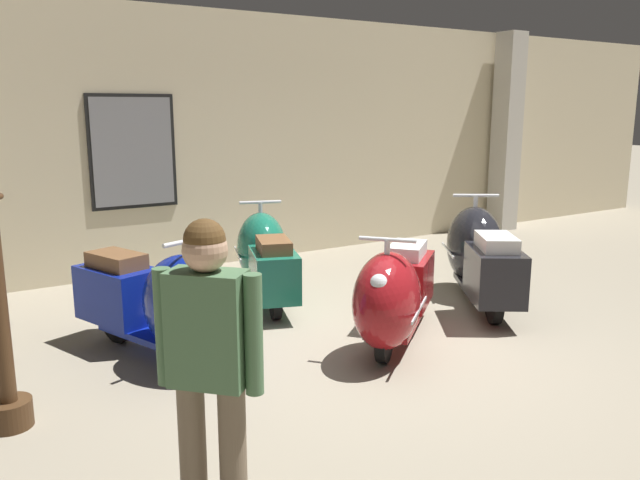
# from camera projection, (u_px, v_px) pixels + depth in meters

# --- Properties ---
(ground_plane) EXTENTS (60.00, 60.00, 0.00)m
(ground_plane) POSITION_uv_depth(u_px,v_px,m) (391.00, 349.00, 5.38)
(ground_plane) COLOR gray
(showroom_back_wall) EXTENTS (18.00, 0.63, 3.21)m
(showroom_back_wall) POSITION_uv_depth(u_px,v_px,m) (227.00, 140.00, 8.18)
(showroom_back_wall) COLOR beige
(showroom_back_wall) RESTS_ON ground
(scooter_0) EXTENTS (1.05, 1.78, 1.05)m
(scooter_0) POSITION_uv_depth(u_px,v_px,m) (165.00, 304.00, 5.05)
(scooter_0) COLOR black
(scooter_0) RESTS_ON ground
(scooter_1) EXTENTS (1.00, 1.74, 1.02)m
(scooter_1) POSITION_uv_depth(u_px,v_px,m) (265.00, 257.00, 6.70)
(scooter_1) COLOR black
(scooter_1) RESTS_ON ground
(scooter_2) EXTENTS (1.59, 1.44, 1.02)m
(scooter_2) POSITION_uv_depth(u_px,v_px,m) (393.00, 295.00, 5.33)
(scooter_2) COLOR black
(scooter_2) RESTS_ON ground
(scooter_3) EXTENTS (1.43, 1.79, 1.10)m
(scooter_3) POSITION_uv_depth(u_px,v_px,m) (480.00, 255.00, 6.63)
(scooter_3) COLOR black
(scooter_3) RESTS_ON ground
(visitor_0) EXTENTS (0.40, 0.40, 1.54)m
(visitor_0) POSITION_uv_depth(u_px,v_px,m) (209.00, 358.00, 2.89)
(visitor_0) COLOR black
(visitor_0) RESTS_ON ground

